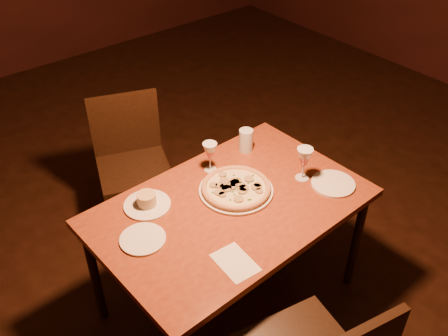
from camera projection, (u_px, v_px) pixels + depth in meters
floor at (266, 286)px, 2.80m from camera, size 7.00×7.00×0.00m
dining_table at (231, 214)px, 2.36m from camera, size 1.29×0.85×0.68m
chair_far at (132, 158)px, 2.96m from camera, size 0.53×0.53×0.84m
pizza_plate at (236, 188)px, 2.39m from camera, size 0.36×0.36×0.04m
ramekin_saucer at (147, 202)px, 2.31m from camera, size 0.22×0.22×0.07m
wine_glass_far at (210, 157)px, 2.49m from camera, size 0.07×0.07×0.16m
wine_glass_right at (304, 164)px, 2.43m from camera, size 0.08×0.08×0.18m
water_tumbler at (246, 140)px, 2.64m from camera, size 0.07×0.07×0.12m
side_plate_left at (143, 239)px, 2.14m from camera, size 0.20×0.20×0.01m
side_plate_near at (333, 184)px, 2.44m from camera, size 0.21×0.21×0.01m
menu_card at (235, 262)px, 2.04m from camera, size 0.15×0.20×0.00m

